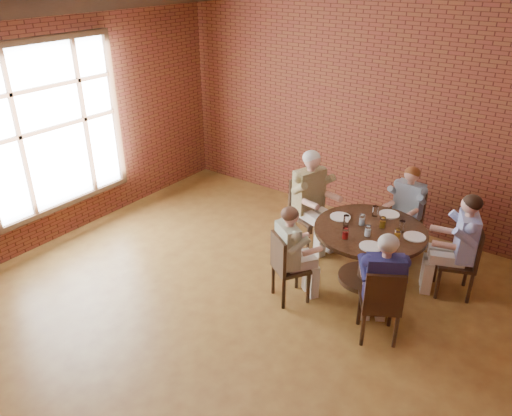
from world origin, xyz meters
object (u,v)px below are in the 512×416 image
Objects in this scene: chair_a at (464,258)px; diner_d at (292,254)px; diner_b at (406,211)px; diner_a at (459,246)px; chair_d at (286,265)px; chair_e at (381,303)px; dining_table at (369,244)px; diner_e at (382,287)px; chair_b at (407,218)px; chair_c at (307,208)px; diner_c at (312,200)px; smartphone at (382,246)px.

diner_d is (-1.62, -1.30, 0.11)m from chair_a.
diner_a is at bearing -28.05° from diner_b.
diner_b is 2.04m from chair_d.
diner_d reaches higher than chair_e.
diner_e reaches higher than dining_table.
diner_e is (0.45, -1.94, 0.15)m from chair_b.
diner_d is at bearing -103.99° from chair_b.
dining_table is 1.07× the size of diner_e.
chair_c is 0.79× the size of diner_d.
chair_a is 0.66× the size of diner_c.
diner_a is 2.00m from diner_d.
diner_c is at bearing -110.58° from chair_a.
diner_a reaches higher than chair_e.
dining_table is at bearing -90.00° from chair_d.
diner_a is at bearing -90.00° from chair_a.
dining_table is at bearing -90.00° from diner_b.
diner_b reaches higher than dining_table.
chair_a is (1.04, 0.41, -0.02)m from dining_table.
diner_a reaches higher than chair_b.
diner_c reaches higher than diner_d.
diner_e is at bearing -90.00° from chair_e.
chair_d is 5.73× the size of smartphone.
chair_b reaches higher than chair_d.
diner_b reaches higher than chair_d.
chair_b is at bearing 90.00° from diner_b.
chair_c reaches higher than chair_a.
chair_a is 0.76× the size of diner_d.
chair_b is 0.72× the size of diner_d.
dining_table is at bearing -90.00° from chair_a.
chair_a is 2.14m from chair_d.
chair_e is at bearing -148.08° from chair_d.
chair_c is 0.76× the size of diner_e.
chair_b is at bearing -43.41° from chair_c.
diner_b is at bearing 82.74° from smartphone.
chair_b is at bearing -76.24° from diner_d.
chair_e is at bearing -39.94° from chair_a.
chair_c is at bearing -147.64° from chair_b.
diner_e reaches higher than chair_d.
chair_c is 0.70× the size of diner_c.
diner_b is 0.98× the size of diner_e.
diner_c reaches higher than chair_b.
diner_c is (-1.15, -0.66, 0.21)m from chair_b.
diner_a reaches higher than smartphone.
diner_a is 0.97m from smartphone.
chair_d is at bearing -160.76° from smartphone.
diner_b is at bearing -90.00° from chair_b.
chair_d is at bearing 90.00° from diner_d.
chair_d is 0.72× the size of diner_d.
diner_b is 1.29× the size of chair_c.
diner_e reaches higher than chair_e.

